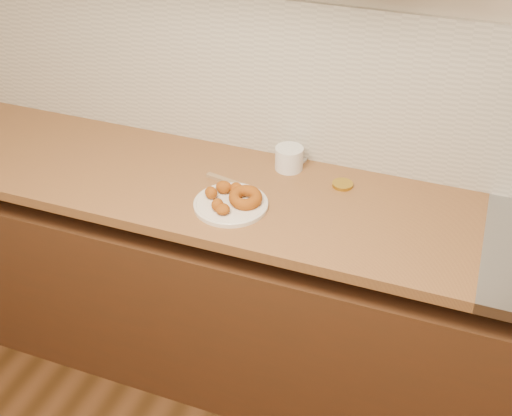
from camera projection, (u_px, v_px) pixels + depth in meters
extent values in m
cube|color=#B2A68C|center=(365.00, 52.00, 2.18)|extent=(4.00, 0.02, 2.70)
cube|color=#4B2815|center=(323.00, 317.00, 2.49)|extent=(3.60, 0.60, 0.77)
cube|color=olive|center=(163.00, 178.00, 2.39)|extent=(2.30, 0.62, 0.04)
cube|color=beige|center=(360.00, 94.00, 2.25)|extent=(3.60, 0.02, 0.60)
cylinder|color=silver|center=(231.00, 204.00, 2.21)|extent=(0.26, 0.26, 0.01)
torus|color=#9E5818|center=(245.00, 197.00, 2.19)|extent=(0.16, 0.16, 0.05)
ellipsoid|color=#9E5818|center=(224.00, 187.00, 2.24)|extent=(0.07, 0.06, 0.05)
ellipsoid|color=#9E5818|center=(211.00, 193.00, 2.21)|extent=(0.06, 0.05, 0.04)
ellipsoid|color=#9E5818|center=(217.00, 205.00, 2.15)|extent=(0.04, 0.05, 0.04)
ellipsoid|color=#9E5818|center=(223.00, 209.00, 2.14)|extent=(0.07, 0.07, 0.03)
ellipsoid|color=#9E5818|center=(237.00, 189.00, 2.23)|extent=(0.05, 0.05, 0.05)
cylinder|color=white|center=(289.00, 158.00, 2.39)|extent=(0.11, 0.11, 0.09)
cylinder|color=silver|center=(292.00, 157.00, 2.48)|extent=(0.16, 0.16, 0.01)
cylinder|color=gold|center=(342.00, 185.00, 2.31)|extent=(0.10, 0.10, 0.01)
cube|color=#8F714C|center=(227.00, 181.00, 2.33)|extent=(0.17, 0.05, 0.01)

